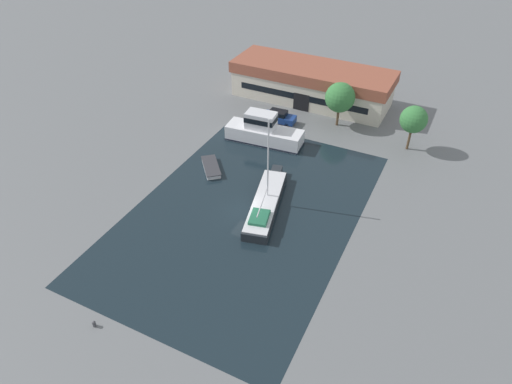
# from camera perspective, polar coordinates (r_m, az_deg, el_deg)

# --- Properties ---
(ground_plane) EXTENTS (440.00, 440.00, 0.00)m
(ground_plane) POSITION_cam_1_polar(r_m,az_deg,el_deg) (48.16, -1.34, -2.59)
(ground_plane) COLOR slate
(water_canal) EXTENTS (22.17, 33.82, 0.01)m
(water_canal) POSITION_cam_1_polar(r_m,az_deg,el_deg) (48.16, -1.34, -2.59)
(water_canal) COLOR black
(water_canal) RESTS_ON ground
(warehouse_building) EXTENTS (23.63, 8.25, 5.25)m
(warehouse_building) POSITION_cam_1_polar(r_m,az_deg,el_deg) (69.99, 6.99, 13.36)
(warehouse_building) COLOR beige
(warehouse_building) RESTS_ON ground
(quay_tree_near_building) EXTENTS (3.99, 3.99, 6.13)m
(quay_tree_near_building) POSITION_cam_1_polar(r_m,az_deg,el_deg) (62.79, 10.46, 11.54)
(quay_tree_near_building) COLOR brown
(quay_tree_near_building) RESTS_ON ground
(quay_tree_by_water) EXTENTS (3.36, 3.36, 5.89)m
(quay_tree_by_water) POSITION_cam_1_polar(r_m,az_deg,el_deg) (59.45, 19.11, 8.56)
(quay_tree_by_water) COLOR brown
(quay_tree_by_water) RESTS_ON ground
(parked_car) EXTENTS (4.65, 2.09, 1.73)m
(parked_car) POSITION_cam_1_polar(r_m,az_deg,el_deg) (64.00, 2.89, 9.38)
(parked_car) COLOR navy
(parked_car) RESTS_ON ground
(sailboat_moored) EXTENTS (5.13, 12.52, 10.17)m
(sailboat_moored) POSITION_cam_1_polar(r_m,az_deg,el_deg) (48.49, 1.25, -1.33)
(sailboat_moored) COLOR #23282D
(sailboat_moored) RESTS_ON water_canal
(motor_cruiser) EXTENTS (10.22, 3.88, 4.07)m
(motor_cruiser) POSITION_cam_1_polar(r_m,az_deg,el_deg) (59.16, 0.94, 7.58)
(motor_cruiser) COLOR white
(motor_cruiser) RESTS_ON water_canal
(small_dinghy) EXTENTS (4.23, 4.54, 0.57)m
(small_dinghy) POSITION_cam_1_polar(r_m,az_deg,el_deg) (54.64, -5.64, 3.11)
(small_dinghy) COLOR silver
(small_dinghy) RESTS_ON water_canal
(mooring_bollard) EXTENTS (0.31, 0.31, 0.59)m
(mooring_bollard) POSITION_cam_1_polar(r_m,az_deg,el_deg) (40.32, -19.59, -15.24)
(mooring_bollard) COLOR #47474C
(mooring_bollard) RESTS_ON ground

